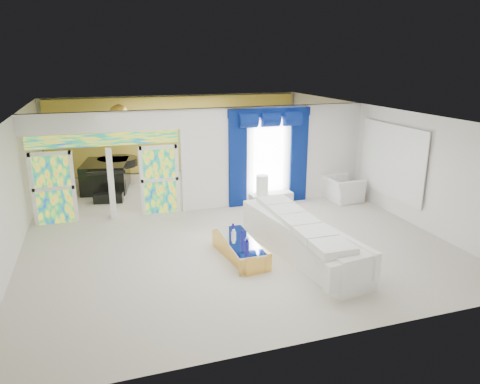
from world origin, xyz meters
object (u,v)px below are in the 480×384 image
object	(u,v)px
armchair	(342,189)
grand_piano	(106,176)
white_sofa	(300,239)
coffee_table	(240,249)
console_table	(271,200)

from	to	relation	value
armchair	grand_piano	size ratio (longest dim) A/B	0.61
white_sofa	grand_piano	size ratio (longest dim) A/B	2.17
coffee_table	grand_piano	xyz separation A→B (m)	(-2.69, 6.73, 0.27)
white_sofa	console_table	distance (m)	3.51
white_sofa	grand_piano	distance (m)	8.10
console_table	armchair	size ratio (longest dim) A/B	1.13
white_sofa	coffee_table	distance (m)	1.40
coffee_table	grand_piano	distance (m)	7.25
coffee_table	console_table	xyz separation A→B (m)	(2.02, 3.14, 0.02)
white_sofa	coffee_table	xyz separation A→B (m)	(-1.35, 0.30, -0.19)
console_table	grand_piano	bearing A→B (deg)	142.73
console_table	armchair	distance (m)	2.41
console_table	armchair	world-z (taller)	armchair
white_sofa	coffee_table	bearing A→B (deg)	159.52
white_sofa	console_table	size ratio (longest dim) A/B	3.13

